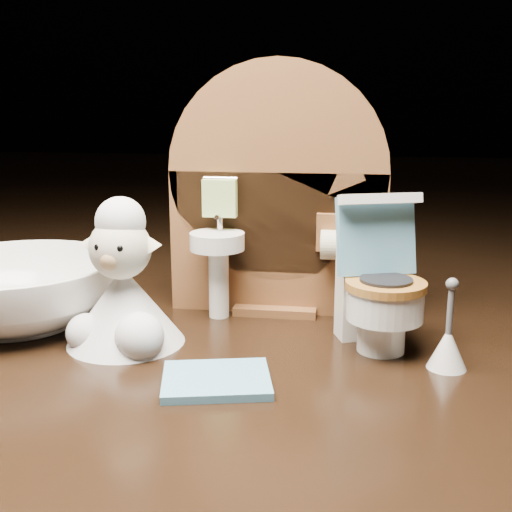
{
  "coord_description": "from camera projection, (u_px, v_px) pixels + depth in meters",
  "views": [
    {
      "loc": [
        0.04,
        -0.31,
        0.13
      ],
      "look_at": [
        -0.01,
        0.02,
        0.05
      ],
      "focal_mm": 45.0,
      "sensor_mm": 36.0,
      "label": 1
    }
  ],
  "objects": [
    {
      "name": "backdrop_panel",
      "position": [
        276.0,
        205.0,
        0.38
      ],
      "size": [
        0.13,
        0.05,
        0.15
      ],
      "color": "brown",
      "rests_on": "ground"
    },
    {
      "name": "toy_toilet",
      "position": [
        378.0,
        292.0,
        0.33
      ],
      "size": [
        0.05,
        0.06,
        0.08
      ],
      "rotation": [
        0.0,
        0.0,
        0.33
      ],
      "color": "white",
      "rests_on": "ground"
    },
    {
      "name": "bath_mat",
      "position": [
        216.0,
        380.0,
        0.29
      ],
      "size": [
        0.06,
        0.05,
        0.0
      ],
      "primitive_type": "cube",
      "rotation": [
        0.0,
        0.0,
        0.23
      ],
      "color": "#5999BA",
      "rests_on": "ground"
    },
    {
      "name": "toilet_brush",
      "position": [
        448.0,
        345.0,
        0.31
      ],
      "size": [
        0.02,
        0.02,
        0.05
      ],
      "color": "white",
      "rests_on": "ground"
    },
    {
      "name": "plush_lamb",
      "position": [
        123.0,
        294.0,
        0.34
      ],
      "size": [
        0.06,
        0.06,
        0.08
      ],
      "rotation": [
        0.0,
        0.0,
        -0.06
      ],
      "color": "white",
      "rests_on": "ground"
    },
    {
      "name": "ceramic_bowl",
      "position": [
        17.0,
        292.0,
        0.37
      ],
      "size": [
        0.14,
        0.14,
        0.04
      ],
      "primitive_type": "imported",
      "rotation": [
        0.0,
        0.0,
        0.2
      ],
      "color": "white",
      "rests_on": "ground"
    }
  ]
}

